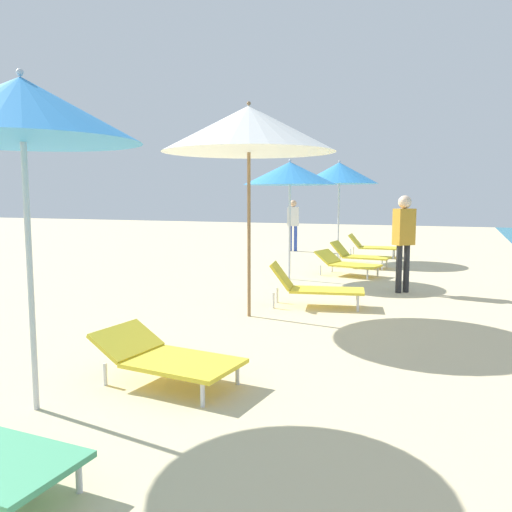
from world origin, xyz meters
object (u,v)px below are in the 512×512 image
at_px(lounger_fifth_shoreside, 313,286).
at_px(person_walking_near, 293,220).
at_px(umbrella_fifth, 249,129).
at_px(lounger_fourth_shoreside, 167,357).
at_px(lounger_farthest_shoreside, 371,246).
at_px(umbrella_fourth, 22,110).
at_px(person_walking_mid, 404,233).
at_px(umbrella_sixth, 290,174).
at_px(umbrella_farthest, 339,173).
at_px(lounger_sixth_shoreside, 347,263).
at_px(lounger_farthest_inland, 359,255).

bearing_deg(lounger_fifth_shoreside, person_walking_near, 98.01).
xyz_separation_m(umbrella_fifth, lounger_fifth_shoreside, (0.71, 1.00, -2.39)).
distance_m(lounger_fourth_shoreside, lounger_farthest_shoreside, 11.24).
height_order(umbrella_fourth, lounger_fifth_shoreside, umbrella_fourth).
height_order(lounger_farthest_shoreside, person_walking_near, person_walking_near).
bearing_deg(person_walking_mid, lounger_farthest_shoreside, 150.05).
bearing_deg(umbrella_sixth, umbrella_fifth, -81.69).
bearing_deg(lounger_fifth_shoreside, lounger_fourth_shoreside, -107.05).
bearing_deg(person_walking_near, umbrella_farthest, 32.46).
xyz_separation_m(lounger_sixth_shoreside, person_walking_mid, (1.37, -1.67, 0.81)).
bearing_deg(person_walking_near, umbrella_fifth, 1.12).
bearing_deg(lounger_sixth_shoreside, lounger_farthest_shoreside, 104.39).
distance_m(umbrella_farthest, person_walking_near, 3.04).
relative_size(lounger_fourth_shoreside, lounger_fifth_shoreside, 0.92).
distance_m(umbrella_sixth, lounger_sixth_shoreside, 2.42).
bearing_deg(lounger_farthest_shoreside, lounger_fourth_shoreside, -94.14).
relative_size(lounger_fourth_shoreside, umbrella_fifth, 0.46).
bearing_deg(umbrella_fourth, lounger_sixth_shoreside, 83.82).
relative_size(lounger_fifth_shoreside, person_walking_mid, 0.88).
bearing_deg(umbrella_fourth, umbrella_sixth, 91.17).
bearing_deg(lounger_fourth_shoreside, lounger_farthest_shoreside, 95.51).
bearing_deg(lounger_farthest_inland, lounger_fifth_shoreside, -83.64).
height_order(lounger_fifth_shoreside, lounger_farthest_inland, lounger_fifth_shoreside).
relative_size(umbrella_farthest, person_walking_mid, 1.54).
relative_size(umbrella_fourth, umbrella_sixth, 1.08).
xyz_separation_m(umbrella_fourth, umbrella_sixth, (-0.15, 7.33, -0.20)).
relative_size(umbrella_fifth, umbrella_farthest, 1.13).
distance_m(umbrella_sixth, lounger_farthest_shoreside, 5.28).
height_order(umbrella_fifth, umbrella_sixth, umbrella_fifth).
bearing_deg(lounger_farthest_inland, lounger_farthest_shoreside, 95.75).
height_order(lounger_fifth_shoreside, person_walking_mid, person_walking_mid).
relative_size(umbrella_fifth, lounger_farthest_inland, 2.15).
xyz_separation_m(lounger_fourth_shoreside, lounger_farthest_inland, (0.17, 8.85, 0.04)).
bearing_deg(umbrella_farthest, lounger_fifth_shoreside, -80.94).
xyz_separation_m(umbrella_sixth, lounger_farthest_inland, (1.03, 2.43, -1.93)).
relative_size(umbrella_fourth, person_walking_near, 1.67).
bearing_deg(umbrella_fifth, umbrella_farthest, 92.20).
distance_m(umbrella_fourth, lounger_sixth_shoreside, 8.61).
distance_m(umbrella_fourth, lounger_farthest_shoreside, 12.36).
distance_m(umbrella_fifth, lounger_sixth_shoreside, 5.13).
relative_size(umbrella_farthest, lounger_farthest_shoreside, 1.92).
bearing_deg(lounger_fifth_shoreside, lounger_farthest_shoreside, 80.35).
distance_m(lounger_fourth_shoreside, lounger_fifth_shoreside, 3.90).
height_order(umbrella_fifth, person_walking_near, umbrella_fifth).
relative_size(lounger_farthest_shoreside, person_walking_mid, 0.80).
height_order(umbrella_sixth, umbrella_farthest, umbrella_farthest).
bearing_deg(umbrella_sixth, umbrella_fourth, -88.83).
bearing_deg(lounger_fourth_shoreside, person_walking_mid, 80.73).
relative_size(lounger_farthest_shoreside, person_walking_near, 0.87).
distance_m(umbrella_fourth, lounger_fourth_shoreside, 2.46).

